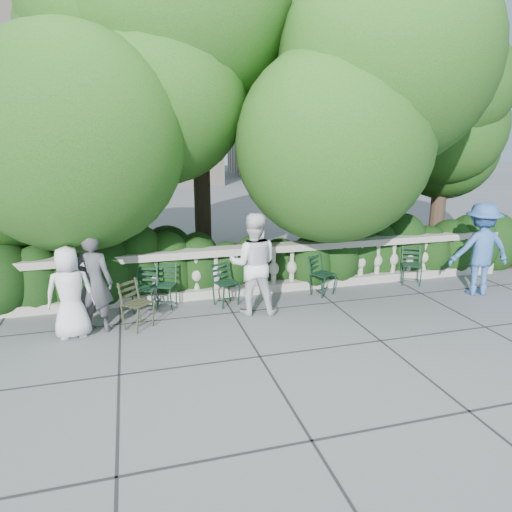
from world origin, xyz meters
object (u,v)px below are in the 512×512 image
object	(u,v)px
chair_d	(231,307)
person_businessman	(70,292)
person_woman_grey	(94,282)
person_casual_man	(253,264)
chair_weathered	(145,330)
person_older_blue	(480,249)
chair_b	(144,314)
chair_a	(91,319)
chair_e	(411,286)
chair_c	(163,310)
chair_f	(327,297)

from	to	relation	value
chair_d	person_businessman	world-z (taller)	person_businessman
person_woman_grey	person_casual_man	bearing A→B (deg)	-155.74
chair_weathered	person_older_blue	bearing A→B (deg)	-41.97
chair_b	person_businessman	xyz separation A→B (m)	(-1.13, -0.68, 0.75)
chair_a	person_older_blue	distance (m)	7.67
chair_b	person_woman_grey	xyz separation A→B (m)	(-0.76, -0.53, 0.84)
chair_e	person_casual_man	bearing A→B (deg)	-146.53
person_businessman	person_woman_grey	xyz separation A→B (m)	(0.37, 0.15, 0.09)
chair_b	chair_a	bearing A→B (deg)	-160.91
chair_c	person_woman_grey	xyz separation A→B (m)	(-1.10, -0.63, 0.84)
chair_e	chair_weathered	bearing A→B (deg)	-146.50
chair_c	chair_d	xyz separation A→B (m)	(1.27, -0.18, 0.00)
person_casual_man	person_older_blue	xyz separation A→B (m)	(4.70, -0.22, 0.02)
chair_f	chair_b	bearing A→B (deg)	151.69
chair_d	chair_f	xyz separation A→B (m)	(2.02, 0.04, 0.00)
chair_e	person_older_blue	bearing A→B (deg)	-11.90
chair_e	chair_weathered	distance (m)	5.72
chair_a	chair_b	world-z (taller)	same
chair_d	chair_e	world-z (taller)	same
person_woman_grey	chair_a	bearing A→B (deg)	-50.25
chair_e	chair_weathered	world-z (taller)	same
chair_b	chair_weathered	world-z (taller)	same
chair_b	chair_f	size ratio (longest dim) A/B	1.00
chair_weathered	chair_c	bearing A→B (deg)	24.96
person_woman_grey	person_casual_man	world-z (taller)	person_casual_man
person_businessman	person_older_blue	world-z (taller)	person_older_blue
chair_weathered	chair_d	bearing A→B (deg)	-20.13
chair_c	chair_e	size ratio (longest dim) A/B	1.00
chair_d	person_businessman	bearing A→B (deg)	170.07
person_older_blue	chair_e	bearing A→B (deg)	-26.53
chair_e	chair_f	world-z (taller)	same
chair_a	person_woman_grey	distance (m)	1.01
chair_e	person_businessman	bearing A→B (deg)	-148.36
chair_b	chair_c	world-z (taller)	same
person_casual_man	person_older_blue	distance (m)	4.71
chair_c	chair_weathered	world-z (taller)	same
chair_f	chair_weathered	size ratio (longest dim) A/B	1.00
chair_c	person_older_blue	distance (m)	6.43
chair_a	chair_weathered	world-z (taller)	same
chair_weathered	chair_e	bearing A→B (deg)	-34.23
chair_e	person_casual_man	xyz separation A→B (m)	(-3.69, -0.54, 0.93)
chair_a	chair_e	world-z (taller)	same
chair_b	person_casual_man	bearing A→B (deg)	6.26
chair_f	person_businessman	bearing A→B (deg)	159.88
chair_b	person_woman_grey	size ratio (longest dim) A/B	0.50
chair_d	chair_e	bearing A→B (deg)	-20.16
chair_b	chair_e	xyz separation A→B (m)	(5.65, 0.09, 0.00)
chair_d	person_casual_man	world-z (taller)	person_casual_man
chair_c	person_older_blue	world-z (taller)	person_older_blue
chair_b	person_casual_man	world-z (taller)	person_casual_man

